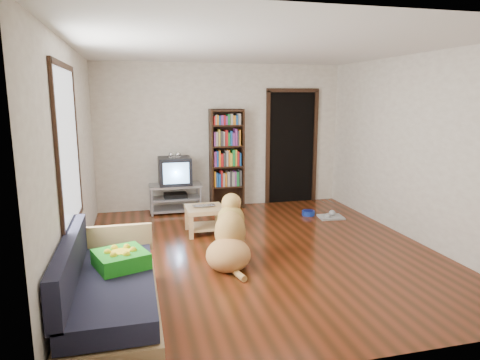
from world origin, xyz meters
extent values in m
plane|color=#5B220F|center=(0.00, 0.00, 0.00)|extent=(5.00, 5.00, 0.00)
plane|color=white|center=(0.00, 0.00, 2.60)|extent=(5.00, 5.00, 0.00)
plane|color=silver|center=(0.00, 2.50, 1.30)|extent=(4.50, 0.00, 4.50)
plane|color=silver|center=(0.00, -2.50, 1.30)|extent=(4.50, 0.00, 4.50)
plane|color=silver|center=(-2.25, 0.00, 1.30)|extent=(0.00, 5.00, 5.00)
plane|color=silver|center=(2.25, 0.00, 1.30)|extent=(0.00, 5.00, 5.00)
cube|color=green|center=(-1.75, -1.15, 0.50)|extent=(0.58, 0.58, 0.15)
imported|color=silver|center=(-0.60, 0.91, 0.41)|extent=(0.35, 0.23, 0.03)
cylinder|color=navy|center=(1.30, 1.47, 0.04)|extent=(0.22, 0.22, 0.08)
cube|color=#A9A9A9|center=(1.60, 1.22, 0.01)|extent=(0.43, 0.36, 0.03)
cube|color=white|center=(-2.23, -0.50, 1.50)|extent=(0.02, 1.30, 1.60)
cube|color=black|center=(-2.23, -0.50, 2.32)|extent=(0.03, 1.42, 0.06)
cube|color=black|center=(-2.23, -0.50, 0.68)|extent=(0.03, 1.42, 0.06)
cube|color=black|center=(-2.23, -1.20, 1.50)|extent=(0.03, 0.06, 1.70)
cube|color=black|center=(-2.23, 0.20, 1.50)|extent=(0.03, 0.06, 1.70)
cube|color=black|center=(1.35, 2.48, 1.05)|extent=(0.90, 0.02, 2.10)
cube|color=black|center=(0.87, 2.47, 1.05)|extent=(0.07, 0.05, 2.14)
cube|color=black|center=(1.83, 2.47, 1.05)|extent=(0.07, 0.05, 2.14)
cube|color=black|center=(1.35, 2.47, 2.13)|extent=(1.03, 0.05, 0.07)
cube|color=#99999E|center=(-0.90, 2.25, 0.48)|extent=(0.90, 0.45, 0.04)
cube|color=#99999E|center=(-0.90, 2.25, 0.25)|extent=(0.86, 0.42, 0.03)
cube|color=#99999E|center=(-0.90, 2.25, 0.06)|extent=(0.90, 0.45, 0.04)
cylinder|color=#99999E|center=(-1.32, 2.05, 0.25)|extent=(0.04, 0.04, 0.50)
cylinder|color=#99999E|center=(-0.48, 2.05, 0.25)|extent=(0.04, 0.04, 0.50)
cylinder|color=#99999E|center=(-1.32, 2.45, 0.25)|extent=(0.04, 0.04, 0.50)
cylinder|color=#99999E|center=(-0.48, 2.45, 0.25)|extent=(0.04, 0.04, 0.50)
cube|color=black|center=(-0.90, 2.25, 0.30)|extent=(0.40, 0.30, 0.07)
cube|color=black|center=(-0.90, 2.25, 0.74)|extent=(0.55, 0.48, 0.48)
cube|color=black|center=(-0.90, 2.45, 0.74)|extent=(0.40, 0.14, 0.36)
cube|color=#8CBFF2|center=(-0.90, 2.00, 0.74)|extent=(0.44, 0.02, 0.36)
cube|color=silver|center=(-0.90, 2.20, 0.99)|extent=(0.20, 0.07, 0.02)
sphere|color=silver|center=(-0.96, 2.20, 1.04)|extent=(0.09, 0.09, 0.09)
sphere|color=silver|center=(-0.84, 2.20, 1.04)|extent=(0.09, 0.09, 0.09)
cube|color=black|center=(-0.23, 2.34, 0.90)|extent=(0.03, 0.30, 1.80)
cube|color=black|center=(0.34, 2.34, 0.90)|extent=(0.03, 0.30, 1.80)
cube|color=black|center=(0.05, 2.48, 0.90)|extent=(0.60, 0.02, 1.80)
cube|color=black|center=(0.05, 2.34, 0.03)|extent=(0.56, 0.28, 0.02)
cube|color=black|center=(0.05, 2.34, 0.40)|extent=(0.56, 0.28, 0.03)
cube|color=black|center=(0.05, 2.34, 0.77)|extent=(0.56, 0.28, 0.02)
cube|color=black|center=(0.05, 2.34, 1.14)|extent=(0.56, 0.28, 0.02)
cube|color=black|center=(0.05, 2.34, 1.51)|extent=(0.56, 0.28, 0.02)
cube|color=black|center=(0.05, 2.34, 1.77)|extent=(0.56, 0.28, 0.02)
cube|color=tan|center=(-1.83, -1.40, 0.11)|extent=(0.80, 1.80, 0.22)
cube|color=#1E1E2D|center=(-1.83, -1.40, 0.33)|extent=(0.74, 1.74, 0.18)
cube|color=#1E1E2D|center=(-2.17, -1.40, 0.60)|extent=(0.12, 1.74, 0.40)
cube|color=tan|center=(-1.83, -0.54, 0.50)|extent=(0.80, 0.06, 0.30)
cube|color=tan|center=(-0.60, 0.94, 0.37)|extent=(0.55, 0.55, 0.06)
cube|color=#D8BA6E|center=(-0.60, 0.94, 0.10)|extent=(0.45, 0.45, 0.03)
cube|color=tan|center=(-0.83, 0.71, 0.17)|extent=(0.06, 0.06, 0.34)
cube|color=tan|center=(-0.36, 0.71, 0.17)|extent=(0.06, 0.06, 0.34)
cube|color=tan|center=(-0.83, 1.18, 0.17)|extent=(0.06, 0.06, 0.34)
cube|color=tan|center=(-0.36, 1.18, 0.17)|extent=(0.06, 0.06, 0.34)
ellipsoid|color=#D78C52|center=(-0.55, -0.45, 0.16)|extent=(0.70, 0.73, 0.40)
ellipsoid|color=tan|center=(-0.48, -0.25, 0.38)|extent=(0.50, 0.53, 0.53)
ellipsoid|color=#B49245|center=(-0.44, -0.15, 0.51)|extent=(0.42, 0.40, 0.37)
ellipsoid|color=tan|center=(-0.42, -0.09, 0.71)|extent=(0.32, 0.33, 0.23)
ellipsoid|color=#B67746|center=(-0.38, 0.03, 0.69)|extent=(0.16, 0.23, 0.10)
sphere|color=black|center=(-0.35, 0.12, 0.69)|extent=(0.05, 0.05, 0.05)
ellipsoid|color=tan|center=(-0.52, -0.10, 0.70)|extent=(0.08, 0.09, 0.16)
ellipsoid|color=#C57E4B|center=(-0.35, -0.16, 0.70)|extent=(0.08, 0.09, 0.16)
cylinder|color=tan|center=(-0.49, -0.02, 0.21)|extent=(0.12, 0.15, 0.43)
cylinder|color=tan|center=(-0.33, -0.08, 0.21)|extent=(0.12, 0.15, 0.43)
sphere|color=tan|center=(-0.47, 0.03, 0.02)|extent=(0.11, 0.11, 0.11)
sphere|color=gold|center=(-0.31, -0.03, 0.02)|extent=(0.11, 0.11, 0.11)
cylinder|color=tan|center=(-0.50, -0.72, 0.03)|extent=(0.15, 0.38, 0.09)
camera|label=1|loc=(-1.58, -5.16, 2.02)|focal=32.00mm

